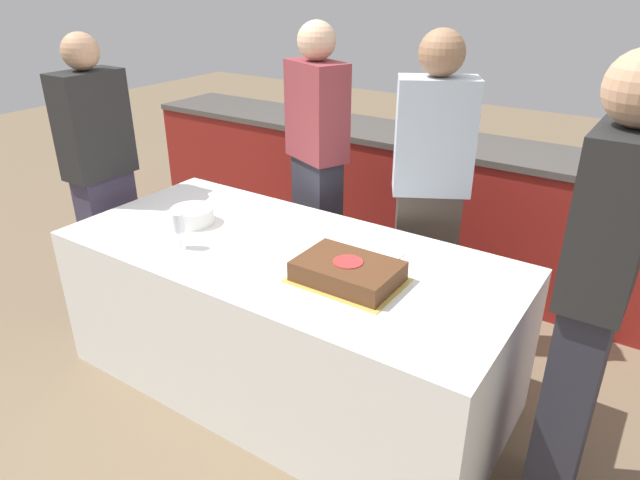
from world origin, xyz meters
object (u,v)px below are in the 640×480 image
wine_glass (178,224)px  person_seated_left (102,178)px  person_cutting_cake (429,195)px  person_seated_right (593,303)px  person_standing_back (317,170)px  plate_stack (192,216)px  cake (348,272)px

wine_glass → person_seated_left: size_ratio=0.10×
wine_glass → person_seated_left: bearing=164.1°
person_cutting_cake → person_seated_right: bearing=113.0°
person_cutting_cake → person_seated_left: (-1.67, -0.70, -0.03)m
person_standing_back → wine_glass: bearing=106.5°
plate_stack → person_cutting_cake: (0.95, 0.72, 0.09)m
person_seated_right → person_cutting_cake: bearing=-128.2°
wine_glass → person_seated_right: 1.71m
cake → person_cutting_cake: bearing=90.0°
wine_glass → person_cutting_cake: person_cutting_cake is taller
cake → person_standing_back: 1.05m
wine_glass → person_standing_back: bearing=83.5°
person_cutting_cake → person_standing_back: size_ratio=1.00×
cake → wine_glass: wine_glass is taller
wine_glass → cake: bearing=11.5°
cake → person_seated_right: (0.89, 0.09, 0.11)m
plate_stack → cake: bearing=-4.2°
person_seated_left → person_seated_right: bearing=-90.0°
plate_stack → person_cutting_cake: bearing=37.1°
cake → person_standing_back: person_standing_back is taller
cake → wine_glass: bearing=-168.5°
person_standing_back → person_seated_left: bearing=58.8°
cake → person_seated_right: person_seated_right is taller
wine_glass → person_standing_back: 0.96m
plate_stack → person_cutting_cake: size_ratio=0.13×
person_standing_back → person_cutting_cake: bearing=-156.9°
plate_stack → person_seated_right: (1.85, 0.02, 0.12)m
plate_stack → person_standing_back: 0.77m
person_cutting_cake → person_seated_left: size_ratio=1.03×
person_seated_right → person_standing_back: size_ratio=1.03×
plate_stack → person_standing_back: (0.26, 0.72, 0.09)m
person_seated_left → cake: bearing=-92.9°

